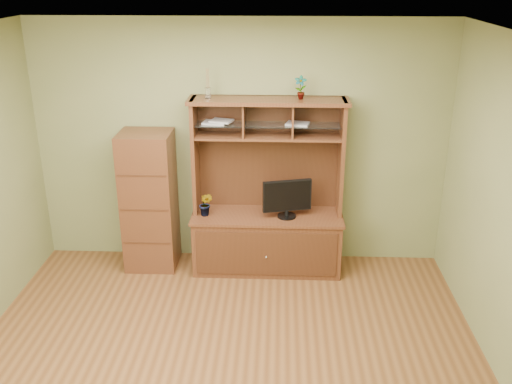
{
  "coord_description": "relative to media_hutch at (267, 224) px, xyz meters",
  "views": [
    {
      "loc": [
        0.43,
        -3.97,
        3.16
      ],
      "look_at": [
        0.21,
        1.2,
        1.11
      ],
      "focal_mm": 40.0,
      "sensor_mm": 36.0,
      "label": 1
    }
  ],
  "objects": [
    {
      "name": "reed_diffuser",
      "position": [
        -0.62,
        0.08,
        1.5
      ],
      "size": [
        0.06,
        0.06,
        0.31
      ],
      "color": "silver",
      "rests_on": "media_hutch"
    },
    {
      "name": "media_hutch",
      "position": [
        0.0,
        0.0,
        0.0
      ],
      "size": [
        1.66,
        0.61,
        1.9
      ],
      "color": "#421F12",
      "rests_on": "room"
    },
    {
      "name": "room",
      "position": [
        -0.31,
        -1.73,
        0.83
      ],
      "size": [
        4.54,
        4.04,
        2.74
      ],
      "color": "brown",
      "rests_on": "ground"
    },
    {
      "name": "magazines",
      "position": [
        -0.25,
        0.08,
        1.13
      ],
      "size": [
        1.13,
        0.23,
        0.04
      ],
      "color": "#ABABB0",
      "rests_on": "media_hutch"
    },
    {
      "name": "monitor",
      "position": [
        0.21,
        -0.08,
        0.35
      ],
      "size": [
        0.52,
        0.2,
        0.42
      ],
      "rotation": [
        0.0,
        0.0,
        0.25
      ],
      "color": "black",
      "rests_on": "media_hutch"
    },
    {
      "name": "orchid_plant",
      "position": [
        -0.66,
        -0.08,
        0.26
      ],
      "size": [
        0.17,
        0.15,
        0.27
      ],
      "primitive_type": "imported",
      "rotation": [
        0.0,
        0.0,
        -0.28
      ],
      "color": "#2B571E",
      "rests_on": "media_hutch"
    },
    {
      "name": "top_plant",
      "position": [
        0.33,
        0.08,
        1.5
      ],
      "size": [
        0.13,
        0.1,
        0.24
      ],
      "primitive_type": "imported",
      "rotation": [
        0.0,
        0.0,
        -0.09
      ],
      "color": "#346A25",
      "rests_on": "media_hutch"
    },
    {
      "name": "side_cabinet",
      "position": [
        -1.29,
        0.0,
        0.25
      ],
      "size": [
        0.55,
        0.5,
        1.55
      ],
      "color": "#421F12",
      "rests_on": "room"
    }
  ]
}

